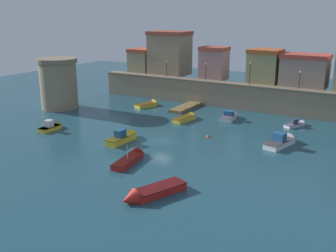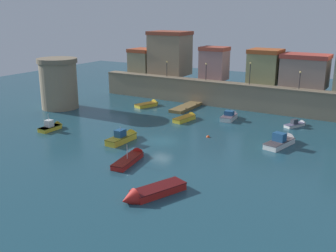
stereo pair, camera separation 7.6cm
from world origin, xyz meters
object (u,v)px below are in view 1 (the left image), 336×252
Objects in this scene: quay_lamp_0 at (167,66)px; quay_lamp_2 at (250,70)px; moored_boat_2 at (230,116)px; moored_boat_6 at (283,141)px; quay_lamp_1 at (206,69)px; moored_boat_9 at (53,126)px; fortress_tower at (58,83)px; moored_boat_5 at (132,157)px; mooring_buoy_0 at (208,137)px; quay_lamp_3 at (300,77)px; moored_boat_0 at (187,118)px; moored_boat_4 at (125,137)px; moored_boat_8 at (150,104)px; moored_boat_7 at (149,193)px; moored_boat_1 at (297,124)px.

quay_lamp_2 is (16.73, 0.00, 0.48)m from quay_lamp_0.
moored_boat_6 is (10.84, -8.55, 0.03)m from moored_boat_2.
quay_lamp_1 reaches higher than moored_boat_9.
fortress_tower is at bearing 103.24° from moored_boat_6.
mooring_buoy_0 is (3.94, 12.45, -0.32)m from moored_boat_5.
quay_lamp_0 is at bearing 180.00° from quay_lamp_2.
quay_lamp_2 is at bearing -180.00° from quay_lamp_3.
mooring_buoy_0 is at bearing -179.12° from moored_boat_2.
mooring_buoy_0 is at bearing -125.78° from moored_boat_0.
quay_lamp_1 is 1.08× the size of quay_lamp_3.
moored_boat_4 is 20.44m from moored_boat_8.
quay_lamp_1 is 0.58× the size of moored_boat_0.
quay_lamp_0 is 0.43× the size of moored_boat_7.
moored_boat_6 is (27.21, -15.92, -6.04)m from quay_lamp_0.
moored_boat_5 is 13.06m from mooring_buoy_0.
quay_lamp_1 reaches higher than moored_boat_1.
moored_boat_1 is at bearing 52.24° from mooring_buoy_0.
fortress_tower is at bearing 144.78° from moored_boat_8.
moored_boat_1 is 0.83× the size of moored_boat_8.
moored_boat_2 is 0.74× the size of moored_boat_6.
moored_boat_2 reaches higher than moored_boat_7.
fortress_tower is 1.46× the size of moored_boat_4.
quay_lamp_2 is 9.87m from moored_boat_2.
mooring_buoy_0 is (9.00, 7.09, -0.54)m from moored_boat_4.
moored_boat_8 is at bearing -141.39° from quay_lamp_1.
moored_boat_5 is at bearing -103.14° from moored_boat_9.
moored_boat_4 is 7.37m from moored_boat_5.
quay_lamp_2 reaches higher than quay_lamp_0.
moored_boat_5 is (-2.84, -23.18, -0.16)m from moored_boat_2.
quay_lamp_3 is 17.14m from moored_boat_6.
moored_boat_2 is at bearing 16.45° from fortress_tower.
quay_lamp_0 is at bearing 133.98° from mooring_buoy_0.
moored_boat_4 is (21.27, -9.21, -3.96)m from fortress_tower.
moored_boat_2 is 19.50m from moored_boat_4.
quay_lamp_1 is (8.37, 0.00, 0.09)m from quay_lamp_0.
moored_boat_8 is (0.24, -6.49, -6.23)m from quay_lamp_0.
moored_boat_6 is at bearing -52.25° from moored_boat_5.
quay_lamp_0 is at bearing 60.77° from moored_boat_2.
moored_boat_0 is 1.04× the size of moored_boat_8.
quay_lamp_3 reaches higher than moored_boat_8.
quay_lamp_0 is 0.57× the size of moored_boat_8.
moored_boat_8 is (-24.92, -6.49, -6.18)m from quay_lamp_3.
quay_lamp_2 is 19.43m from mooring_buoy_0.
moored_boat_8 is (-13.28, 24.06, 0.00)m from moored_boat_5.
moored_boat_6 is 0.96× the size of moored_boat_7.
mooring_buoy_0 is (-7.69, -18.10, -6.51)m from quay_lamp_3.
fortress_tower is 2.80× the size of quay_lamp_1.
moored_boat_8 is (13.05, 9.50, -4.18)m from fortress_tower.
moored_boat_1 is at bearing -37.59° from moored_boat_5.
moored_boat_6 is at bearing -82.67° from quay_lamp_3.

